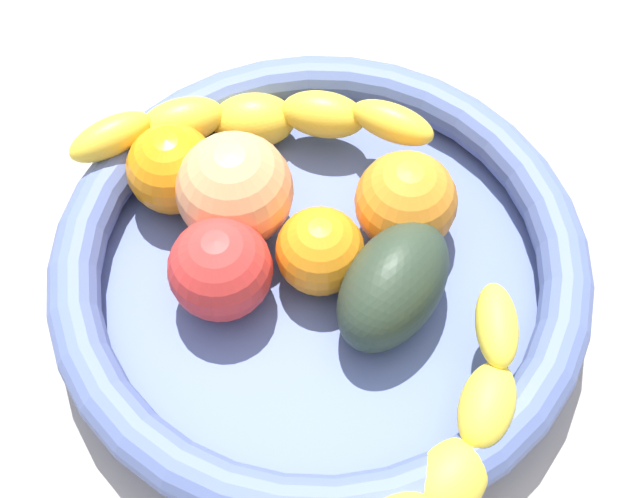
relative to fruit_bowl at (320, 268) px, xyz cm
name	(u,v)px	position (x,y,z in cm)	size (l,w,h in cm)	color
kitchen_counter	(320,300)	(0.00, 0.00, -4.25)	(120.00, 120.00, 3.00)	#A49C99
fruit_bowl	(320,268)	(0.00, 0.00, 0.00)	(33.60, 33.60, 5.33)	#5264A0
banana_draped_left	(436,461)	(10.43, 10.05, 2.27)	(20.42, 11.13, 5.34)	yellow
banana_draped_right	(253,122)	(-8.09, -7.56, 2.20)	(12.08, 22.67, 5.18)	yellow
orange_front	(172,169)	(-2.66, -11.01, 2.29)	(5.92, 5.92, 5.92)	orange
orange_mid_left	(406,202)	(-4.89, 4.00, 2.57)	(6.48, 6.48, 6.48)	orange
orange_mid_right	(314,251)	(0.14, -0.37, 2.08)	(5.50, 5.50, 5.50)	orange
avocado_dark	(394,286)	(0.88, 4.93, 2.14)	(9.16, 5.61, 6.54)	#2B3B2B
tomato_red	(220,269)	(3.39, -5.12, 2.50)	(6.33, 6.33, 6.33)	red
peach_blush	(235,190)	(-1.93, -6.31, 3.04)	(7.42, 7.42, 7.42)	#EF9A62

